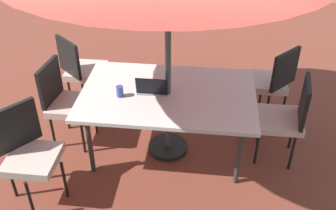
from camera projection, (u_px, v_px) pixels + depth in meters
name	position (u px, v px, depth m)	size (l,w,h in m)	color
ground_plane	(168.00, 150.00, 4.53)	(10.00, 10.00, 0.02)	brown
dining_table	(168.00, 97.00, 4.11)	(1.80, 1.16, 0.76)	silver
chair_east	(65.00, 100.00, 4.36)	(0.48, 0.47, 0.98)	beige
chair_northeast	(28.00, 151.00, 3.66)	(0.58, 0.58, 0.98)	beige
chair_southeast	(81.00, 68.00, 4.93)	(0.58, 0.59, 0.98)	beige
chair_west	(286.00, 116.00, 4.11)	(0.49, 0.48, 0.98)	beige
chair_southwest	(272.00, 80.00, 4.71)	(0.59, 0.59, 0.98)	beige
laptop	(153.00, 89.00, 4.06)	(0.32, 0.25, 0.21)	gray
cup	(120.00, 91.00, 4.00)	(0.07, 0.07, 0.12)	#334C99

